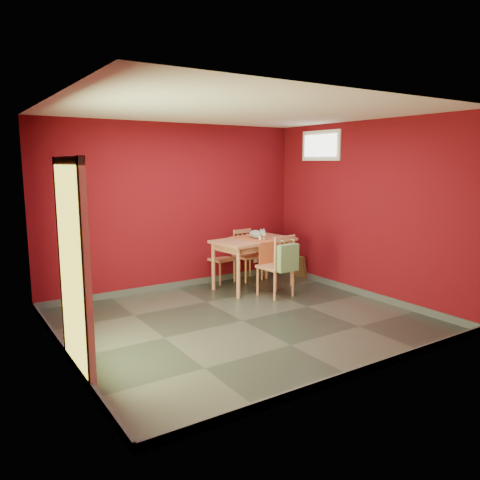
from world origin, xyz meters
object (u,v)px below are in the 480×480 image
dining_table (254,245)px  cat (257,233)px  tote_bag (288,258)px  picture_frame (298,266)px  chair_far_right (247,254)px  chair_far_left (219,257)px  chair_near (278,265)px

dining_table → cat: 0.21m
tote_bag → picture_frame: bearing=43.7°
chair_far_right → cat: cat is taller
chair_far_left → cat: cat is taller
dining_table → picture_frame: size_ratio=3.44×
chair_far_right → dining_table: bearing=-112.9°
chair_near → cat: bearing=85.8°
chair_far_right → chair_near: 1.20m
chair_near → cat: cat is taller
dining_table → chair_far_left: bearing=111.8°
chair_near → tote_bag: chair_near is taller
dining_table → tote_bag: 0.86m
dining_table → chair_near: (0.02, -0.63, -0.22)m
tote_bag → chair_near: bearing=93.8°
dining_table → chair_far_right: bearing=67.1°
dining_table → chair_far_right: chair_far_right is taller
chair_far_left → chair_far_right: 0.51m
cat → picture_frame: 1.29m
dining_table → tote_bag: tote_bag is taller
dining_table → tote_bag: size_ratio=2.91×
chair_far_right → chair_near: chair_near is taller
dining_table → tote_bag: (0.03, -0.86, -0.07)m
chair_near → tote_bag: (0.02, -0.23, 0.15)m
dining_table → picture_frame: (1.12, 0.18, -0.52)m
chair_near → chair_far_right: bearing=79.7°
tote_bag → cat: (0.03, 0.86, 0.27)m
chair_far_right → cat: 0.73m
chair_far_right → picture_frame: 1.00m
chair_near → cat: (0.05, 0.64, 0.42)m
dining_table → chair_far_left: chair_far_left is taller
cat → dining_table: bearing=159.7°
cat → chair_far_right: bearing=47.8°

